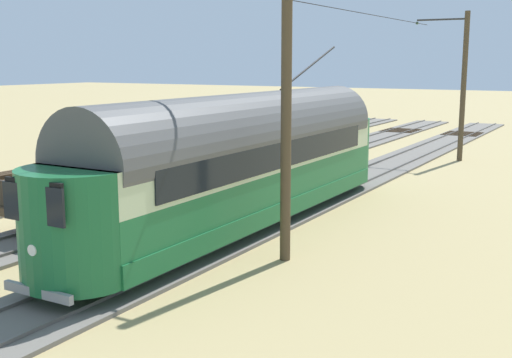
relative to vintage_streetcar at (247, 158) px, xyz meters
name	(u,v)px	position (x,y,z in m)	size (l,w,h in m)	color
ground_plane	(137,211)	(4.62, -0.04, -2.26)	(220.00, 220.00, 0.00)	tan
track_streetcar_siding	(253,223)	(0.00, -0.35, -2.21)	(2.80, 80.00, 0.18)	#666059
track_adjacent_siding	(143,208)	(4.62, -0.35, -2.21)	(2.80, 80.00, 0.18)	#666059
track_third_siding	(52,195)	(9.25, -0.35, -2.21)	(2.80, 80.00, 0.18)	#666059
vintage_streetcar	(247,158)	(0.00, 0.00, 0.00)	(2.65, 17.25, 5.69)	#196033
flatcar_adjacent	(170,179)	(4.62, -1.99, -1.40)	(2.80, 14.23, 1.60)	brown
catenary_pole_foreground	(462,84)	(-2.57, -18.01, 1.84)	(2.86, 0.28, 7.88)	#4C3D28
catenary_pole_mid_near	(284,107)	(-2.57, 2.46, 1.84)	(2.86, 0.28, 7.88)	#4C3D28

